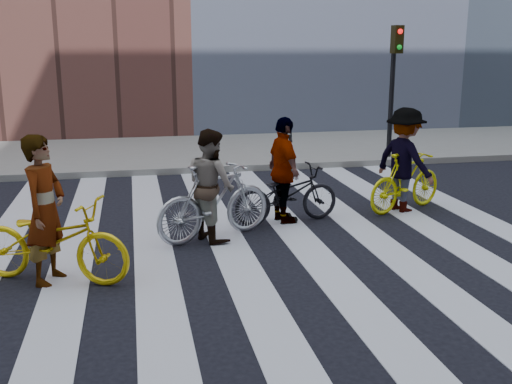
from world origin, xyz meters
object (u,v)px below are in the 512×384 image
object	(u,v)px
bike_silver_mid	(215,201)
bike_yellow_right	(406,182)
rider_left	(45,210)
bike_yellow_left	(52,240)
traffic_signal	(394,70)
rider_right	(404,160)
rider_mid	(211,185)
rider_rear	(284,171)
bike_dark_rear	(287,194)

from	to	relation	value
bike_silver_mid	bike_yellow_right	distance (m)	3.63
rider_left	bike_yellow_left	bearing A→B (deg)	-67.22
bike_yellow_right	rider_left	bearing A→B (deg)	86.82
traffic_signal	rider_right	size ratio (longest dim) A/B	1.82
bike_silver_mid	rider_mid	bearing A→B (deg)	66.42
traffic_signal	rider_left	world-z (taller)	traffic_signal
bike_yellow_left	rider_right	distance (m)	6.07
bike_silver_mid	rider_rear	world-z (taller)	rider_rear
bike_silver_mid	bike_yellow_right	bearing A→B (deg)	-99.24
bike_yellow_left	rider_rear	world-z (taller)	rider_rear
rider_mid	rider_right	world-z (taller)	rider_right
rider_rear	bike_yellow_left	bearing A→B (deg)	109.96
bike_yellow_left	bike_silver_mid	xyz separation A→B (m)	(2.19, 1.27, 0.05)
rider_right	rider_left	bearing A→B (deg)	86.98
bike_yellow_right	rider_right	bearing A→B (deg)	66.16
bike_yellow_right	rider_left	size ratio (longest dim) A/B	0.95
traffic_signal	rider_mid	xyz separation A→B (m)	(-5.16, -5.10, -1.44)
bike_silver_mid	rider_rear	distance (m)	1.41
bike_yellow_right	rider_mid	world-z (taller)	rider_mid
bike_silver_mid	bike_dark_rear	distance (m)	1.42
bike_dark_rear	rider_right	size ratio (longest dim) A/B	0.99
traffic_signal	rider_mid	world-z (taller)	traffic_signal
rider_right	traffic_signal	bearing A→B (deg)	-45.12
bike_yellow_left	bike_yellow_right	xyz separation A→B (m)	(5.71, 2.17, -0.00)
bike_silver_mid	rider_left	world-z (taller)	rider_left
bike_yellow_right	bike_dark_rear	bearing A→B (deg)	73.31
rider_left	rider_right	bearing A→B (deg)	-46.40
bike_yellow_left	bike_dark_rear	xyz separation A→B (m)	(3.47, 1.89, -0.05)
rider_left	rider_mid	bearing A→B (deg)	-37.07
traffic_signal	bike_dark_rear	world-z (taller)	traffic_signal
bike_yellow_left	rider_left	size ratio (longest dim) A/B	1.09
traffic_signal	rider_left	bearing A→B (deg)	-139.06
bike_yellow_right	rider_right	xyz separation A→B (m)	(-0.05, 0.00, 0.39)
bike_silver_mid	rider_mid	distance (m)	0.26
bike_dark_rear	rider_left	bearing A→B (deg)	109.26
bike_silver_mid	rider_left	size ratio (longest dim) A/B	1.05
bike_dark_rear	bike_yellow_right	bearing A→B (deg)	-91.84
bike_yellow_left	rider_left	bearing A→B (deg)	112.78
rider_right	rider_rear	bearing A→B (deg)	73.31
bike_yellow_right	rider_right	world-z (taller)	rider_right
bike_yellow_right	rider_rear	bearing A→B (deg)	73.15
bike_silver_mid	bike_yellow_right	world-z (taller)	bike_silver_mid
bike_silver_mid	rider_right	size ratio (longest dim) A/B	1.06
traffic_signal	bike_yellow_right	distance (m)	4.82
bike_dark_rear	rider_rear	xyz separation A→B (m)	(-0.05, 0.00, 0.40)
bike_dark_rear	traffic_signal	bearing A→B (deg)	-49.48
rider_mid	rider_left	bearing A→B (deg)	96.57
rider_mid	rider_rear	xyz separation A→B (m)	(1.28, 0.62, 0.04)
bike_dark_rear	rider_rear	distance (m)	0.40
bike_yellow_right	rider_rear	distance (m)	2.34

